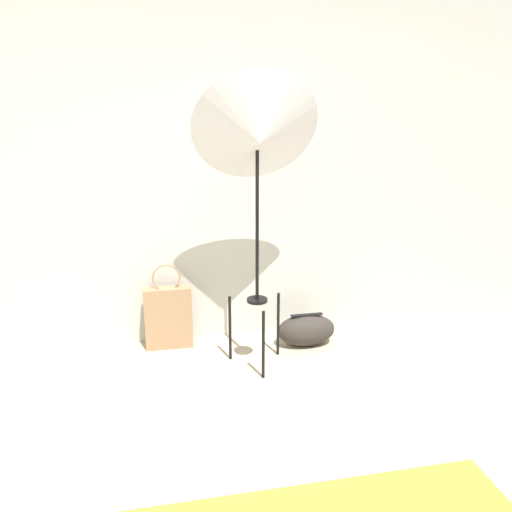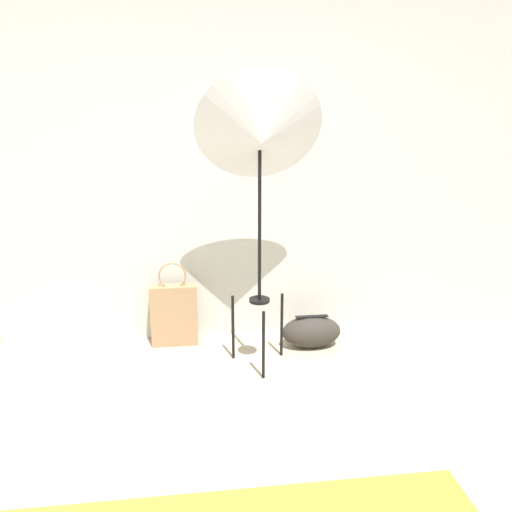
% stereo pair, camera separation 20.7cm
% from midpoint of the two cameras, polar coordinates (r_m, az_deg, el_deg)
% --- Properties ---
extents(wall_back, '(8.00, 0.05, 2.60)m').
position_cam_midpoint_polar(wall_back, '(3.56, -5.54, 10.47)').
color(wall_back, beige).
rests_on(wall_back, ground_plane).
extents(photo_umbrella, '(0.79, 0.57, 1.89)m').
position_cam_midpoint_polar(photo_umbrella, '(3.06, 2.48, 13.38)').
color(photo_umbrella, black).
rests_on(photo_umbrella, ground_plane).
extents(tote_bag, '(0.34, 0.10, 0.63)m').
position_cam_midpoint_polar(tote_bag, '(3.67, -7.69, -6.62)').
color(tote_bag, '#9E7A56').
rests_on(tote_bag, ground_plane).
extents(duffel_bag, '(0.43, 0.23, 0.24)m').
position_cam_midpoint_polar(duffel_bag, '(3.69, 8.01, -8.58)').
color(duffel_bag, '#332D28').
rests_on(duffel_bag, ground_plane).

